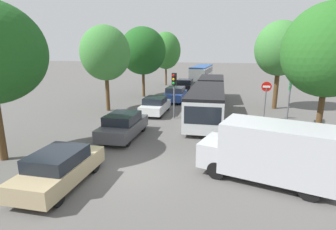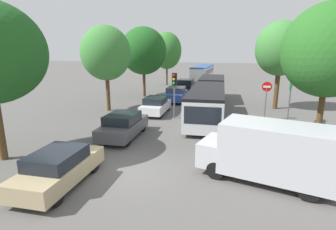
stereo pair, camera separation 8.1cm
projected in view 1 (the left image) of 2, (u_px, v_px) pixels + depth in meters
The scene contains 17 objects.
ground_plane at pixel (131, 171), 11.11m from camera, with size 200.00×200.00×0.00m, color #565451.
articulated_bus at pixel (209, 94), 22.15m from camera, with size 3.38×15.95×2.35m.
city_bus_rear at pixel (202, 72), 45.06m from camera, with size 2.61×11.11×2.38m.
queued_car_tan at pixel (60, 168), 9.84m from camera, with size 1.87×4.06×1.39m.
queued_car_graphite at pixel (123, 125), 15.29m from camera, with size 1.95×4.24×1.45m.
queued_car_white at pixel (155, 105), 21.01m from camera, with size 1.85×4.02×1.37m.
queued_car_blue at pixel (176, 94), 26.13m from camera, with size 1.95×4.24×1.45m.
queued_car_black at pixel (185, 85), 32.31m from camera, with size 2.08×4.51×1.54m.
white_van at pixel (271, 151), 10.08m from camera, with size 5.32×3.08×2.31m.
traffic_light at pixel (174, 85), 19.17m from camera, with size 0.34×0.37×3.40m.
no_entry_sign at pixel (266, 95), 18.86m from camera, with size 0.70×0.08×2.82m.
direction_sign_post at pixel (290, 88), 17.47m from camera, with size 0.42×1.37×3.60m.
tree_left_mid at pixel (105, 55), 21.15m from camera, with size 4.05×4.05×6.99m.
tree_left_far at pixel (143, 51), 27.96m from camera, with size 4.92×4.92×7.44m.
tree_left_distant at pixel (166, 52), 37.43m from camera, with size 4.20×4.20×7.53m.
tree_right_near at pixel (329, 51), 11.96m from camera, with size 4.17×4.17×7.16m.
tree_right_mid at pixel (280, 49), 21.89m from camera, with size 4.13×4.13×7.41m.
Camera 1 is at (4.16, -9.45, 5.01)m, focal length 28.00 mm.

